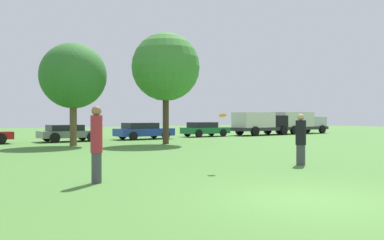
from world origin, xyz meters
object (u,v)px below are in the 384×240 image
at_px(frisbee, 223,115).
at_px(delivery_truck_black, 260,122).
at_px(parked_car_blue, 143,131).
at_px(tree_2, 166,67).
at_px(person_thrower, 97,143).
at_px(parked_car_green, 205,129).
at_px(tree_1, 73,76).
at_px(delivery_truck_silver, 298,122).
at_px(person_catcher, 301,139).
at_px(parked_car_grey, 68,132).

relative_size(frisbee, delivery_truck_black, 0.04).
relative_size(parked_car_blue, delivery_truck_black, 0.75).
bearing_deg(tree_2, delivery_truck_black, 23.07).
bearing_deg(person_thrower, parked_car_green, 49.75).
distance_m(person_thrower, delivery_truck_black, 28.27).
xyz_separation_m(person_thrower, tree_2, (8.96, 11.66, 3.69)).
xyz_separation_m(frisbee, delivery_truck_black, (18.26, 17.32, -0.55)).
height_order(frisbee, parked_car_blue, frisbee).
height_order(person_thrower, tree_1, tree_1).
distance_m(frisbee, delivery_truck_silver, 29.45).
distance_m(frisbee, delivery_truck_black, 25.17).
distance_m(tree_2, delivery_truck_silver, 19.99).
xyz_separation_m(person_thrower, delivery_truck_silver, (27.74, 17.52, 0.15)).
distance_m(person_thrower, tree_2, 15.16).
distance_m(person_catcher, delivery_truck_black, 23.22).
distance_m(parked_car_grey, parked_car_blue, 5.51).
bearing_deg(delivery_truck_black, tree_2, -156.47).
bearing_deg(tree_2, tree_1, 161.68).
xyz_separation_m(parked_car_green, delivery_truck_black, (5.88, -0.49, 0.51)).
xyz_separation_m(tree_2, parked_car_green, (7.47, 6.17, -4.06)).
height_order(tree_1, delivery_truck_silver, tree_1).
height_order(frisbee, delivery_truck_silver, delivery_truck_silver).
xyz_separation_m(tree_1, parked_car_blue, (6.50, 3.82, -3.36)).
height_order(tree_2, delivery_truck_black, tree_2).
relative_size(person_thrower, tree_1, 0.33).
height_order(person_thrower, parked_car_grey, person_thrower).
distance_m(person_thrower, parked_car_blue, 20.04).
bearing_deg(tree_2, delivery_truck_silver, 17.31).
xyz_separation_m(person_thrower, parked_car_grey, (4.80, 17.47, -0.40)).
bearing_deg(tree_2, frisbee, -112.86).
height_order(tree_2, parked_car_blue, tree_2).
height_order(person_catcher, delivery_truck_silver, delivery_truck_silver).
distance_m(frisbee, tree_1, 13.54).
distance_m(parked_car_blue, delivery_truck_black, 12.03).
bearing_deg(person_thrower, parked_car_blue, 61.47).
bearing_deg(delivery_truck_silver, delivery_truck_black, -177.77).
relative_size(tree_2, delivery_truck_black, 1.20).
relative_size(parked_car_blue, delivery_truck_silver, 0.65).
distance_m(tree_1, parked_car_blue, 8.25).
bearing_deg(parked_car_blue, delivery_truck_silver, 1.55).
height_order(person_catcher, parked_car_green, person_catcher).
bearing_deg(tree_1, parked_car_blue, 30.43).
height_order(tree_2, parked_car_grey, tree_2).
height_order(person_thrower, person_catcher, person_thrower).
bearing_deg(person_thrower, person_catcher, 0.00).
relative_size(tree_1, parked_car_green, 1.45).
height_order(parked_car_green, delivery_truck_black, delivery_truck_black).
bearing_deg(delivery_truck_silver, frisbee, -143.09).
relative_size(parked_car_blue, parked_car_green, 1.06).
height_order(person_catcher, tree_1, tree_1).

